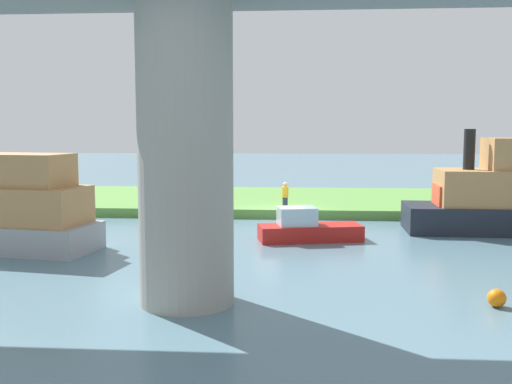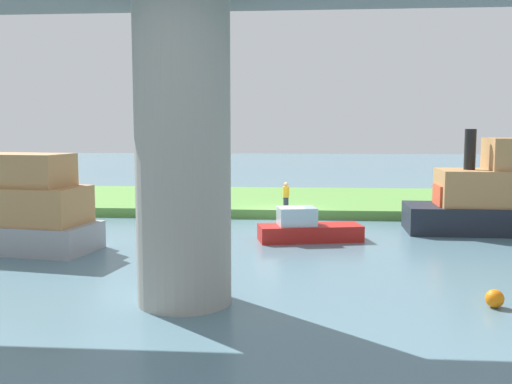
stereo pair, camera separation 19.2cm
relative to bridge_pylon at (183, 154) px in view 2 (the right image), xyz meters
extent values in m
plane|color=slate|center=(-2.11, -15.19, -4.14)|extent=(160.00, 160.00, 0.00)
cube|color=#5B9342|center=(-2.11, -21.19, -3.89)|extent=(80.00, 12.00, 0.50)
cylinder|color=#9E998E|center=(0.00, 0.00, 0.00)|extent=(2.60, 2.60, 8.28)
cylinder|color=#2D334C|center=(-2.34, -16.29, -3.37)|extent=(0.29, 0.29, 0.55)
cylinder|color=gold|center=(-2.34, -16.29, -2.79)|extent=(0.50, 0.50, 0.60)
sphere|color=tan|center=(-2.34, -16.29, -2.37)|extent=(0.24, 0.24, 0.24)
cylinder|color=brown|center=(1.32, -16.00, -3.27)|extent=(0.20, 0.20, 0.75)
cube|color=#B27F4C|center=(8.58, -6.58, -2.31)|extent=(6.90, 3.51, 1.46)
cube|color=#B27F4C|center=(7.95, -6.47, -0.94)|extent=(4.40, 2.73, 1.28)
cube|color=red|center=(-3.58, -9.37, -3.80)|extent=(4.62, 2.44, 0.68)
cube|color=silver|center=(-3.01, -9.25, -3.07)|extent=(1.81, 1.55, 0.78)
cube|color=#1E232D|center=(-12.82, -12.04, -3.52)|extent=(9.48, 3.43, 1.25)
cylinder|color=black|center=(-10.94, -12.11, -0.28)|extent=(0.52, 0.52, 1.88)
cube|color=#D84C2D|center=(-10.32, -12.13, -2.42)|extent=(1.73, 1.93, 0.94)
sphere|color=orange|center=(-8.46, -0.19, -3.89)|extent=(0.50, 0.50, 0.50)
camera|label=1|loc=(-3.06, 15.80, 0.71)|focal=41.31mm
camera|label=2|loc=(-3.25, 15.78, 0.71)|focal=41.31mm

